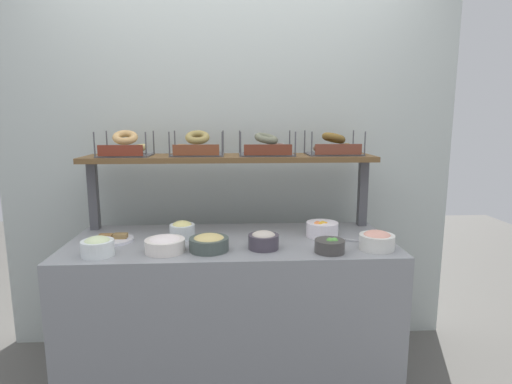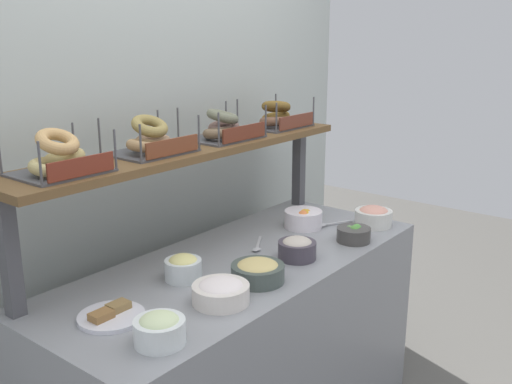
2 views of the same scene
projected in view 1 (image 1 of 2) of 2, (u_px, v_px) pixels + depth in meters
name	position (u px, v px, depth m)	size (l,w,h in m)	color
ground_plane	(232.00, 383.00, 2.37)	(8.00, 8.00, 0.00)	#595651
back_wall	(230.00, 164.00, 2.71)	(2.91, 0.06, 2.40)	#B1BAB5
deli_counter	(232.00, 314.00, 2.30)	(1.71, 0.70, 0.85)	gray
shelf_riser_left	(93.00, 196.00, 2.41)	(0.05, 0.05, 0.40)	#4C4C51
shelf_riser_right	(363.00, 193.00, 2.50)	(0.05, 0.05, 0.40)	#4C4C51
upper_shelf	(230.00, 158.00, 2.42)	(1.67, 0.32, 0.03)	brown
bowl_hummus	(209.00, 242.00, 2.04)	(0.20, 0.20, 0.08)	#45504B
bowl_scallion_spread	(98.00, 246.00, 1.96)	(0.15, 0.15, 0.09)	white
bowl_tuna_salad	(264.00, 240.00, 2.07)	(0.15, 0.15, 0.09)	#443D49
bowl_egg_salad	(182.00, 230.00, 2.25)	(0.14, 0.14, 0.10)	white
bowl_veggie_mix	(330.00, 246.00, 2.01)	(0.15, 0.15, 0.07)	#44423F
bowl_lox_spread	(377.00, 240.00, 2.06)	(0.17, 0.17, 0.09)	silver
bowl_fruit_salad	(322.00, 229.00, 2.28)	(0.17, 0.17, 0.09)	white
bowl_cream_cheese	(165.00, 244.00, 2.02)	(0.19, 0.19, 0.08)	white
serving_plate_white	(113.00, 239.00, 2.20)	(0.21, 0.21, 0.04)	white
serving_spoon_near_plate	(260.00, 236.00, 2.27)	(0.16, 0.11, 0.01)	#B7B7BC
serving_spoon_by_edge	(344.00, 239.00, 2.21)	(0.17, 0.09, 0.01)	#B7B7BC
bagel_basket_sesame	(125.00, 147.00, 2.36)	(0.29, 0.25, 0.15)	#4C4C51
bagel_basket_everything	(197.00, 147.00, 2.41)	(0.30, 0.26, 0.15)	#4C4C51
bagel_basket_poppy	(266.00, 147.00, 2.42)	(0.32, 0.25, 0.14)	#4C4C51
bagel_basket_cinnamon_raisin	(333.00, 147.00, 2.45)	(0.31, 0.26, 0.14)	#4C4C51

